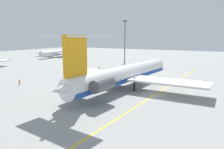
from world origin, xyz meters
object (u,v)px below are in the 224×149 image
Objects in this scene: airliner_far_right at (56,53)px; light_mast at (125,38)px; ground_crew_near_nose at (19,81)px; ground_crew_near_tail at (99,68)px; safety_cone_nose at (206,80)px; main_jetliner at (123,75)px.

airliner_far_right is 48.50m from light_mast.
ground_crew_near_tail is at bearing 94.55° from ground_crew_near_nose.
safety_cone_nose is (-1.32, -39.95, -0.86)m from ground_crew_near_tail.
ground_crew_near_nose is at bearing -179.69° from light_mast.
light_mast is (5.77, -47.20, 9.56)m from airliner_far_right.
safety_cone_nose is 0.02× the size of light_mast.
main_jetliner is 29.33m from ground_crew_near_nose.
airliner_far_right is 100.31m from safety_cone_nose.
main_jetliner reaches higher than ground_crew_near_nose.
safety_cone_nose is at bearing 49.72° from ground_crew_near_nose.
ground_crew_near_nose reaches higher than ground_crew_near_tail.
airliner_far_right is at bearing -111.92° from ground_crew_near_tail.
light_mast is (39.93, 6.65, 11.30)m from ground_crew_near_tail.
light_mast is at bearing 48.48° from safety_cone_nose.
ground_crew_near_nose is at bearing 124.46° from safety_cone_nose.
ground_crew_near_nose is 73.83m from light_mast.
ground_crew_near_tail is 42.03m from light_mast.
airliner_far_right is 59.46× the size of safety_cone_nose.
main_jetliner reaches higher than airliner_far_right.
ground_crew_near_tail is at bearing -170.55° from light_mast.
airliner_far_right is (57.13, 75.01, -0.95)m from main_jetliner.
light_mast is (62.89, 27.82, 8.62)m from main_jetliner.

